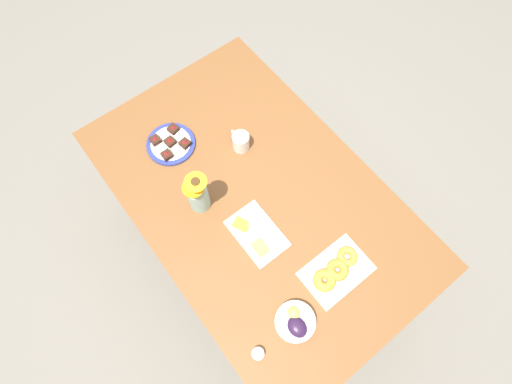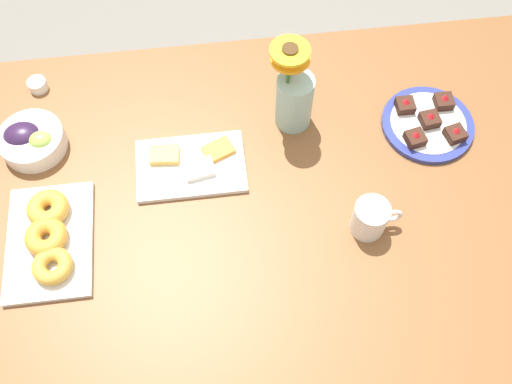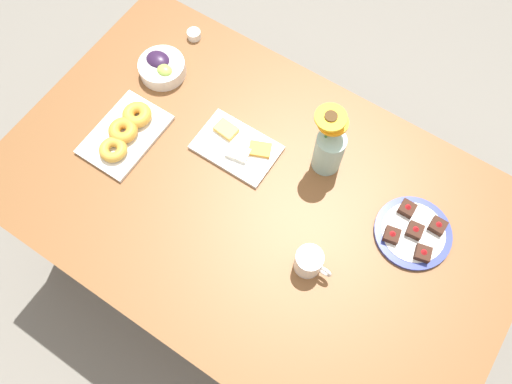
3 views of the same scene
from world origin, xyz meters
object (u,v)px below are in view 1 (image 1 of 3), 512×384
at_px(jam_cup_honey, 258,354).
at_px(coffee_mug, 241,141).
at_px(cheese_platter, 256,234).
at_px(dessert_plate, 171,144).
at_px(grape_bowl, 295,322).
at_px(flower_vase, 198,196).
at_px(dining_table, 256,203).
at_px(croissant_platter, 336,271).

bearing_deg(jam_cup_honey, coffee_mug, -32.89).
xyz_separation_m(cheese_platter, dessert_plate, (0.60, 0.05, 0.00)).
height_order(coffee_mug, grape_bowl, coffee_mug).
relative_size(cheese_platter, flower_vase, 0.98).
relative_size(cheese_platter, jam_cup_honey, 5.42).
height_order(cheese_platter, jam_cup_honey, cheese_platter).
distance_m(dining_table, grape_bowl, 0.58).
height_order(croissant_platter, dessert_plate, same).
bearing_deg(croissant_platter, coffee_mug, -4.16).
bearing_deg(coffee_mug, dining_table, 157.85).
distance_m(dining_table, coffee_mug, 0.29).
bearing_deg(jam_cup_honey, grape_bowl, -89.89).
relative_size(grape_bowl, croissant_platter, 0.56).
bearing_deg(grape_bowl, coffee_mug, -22.23).
xyz_separation_m(grape_bowl, dessert_plate, (0.98, -0.06, -0.02)).
xyz_separation_m(coffee_mug, dessert_plate, (0.21, 0.26, -0.04)).
bearing_deg(flower_vase, coffee_mug, -68.34).
relative_size(croissant_platter, flower_vase, 1.06).
distance_m(dining_table, croissant_platter, 0.48).
distance_m(grape_bowl, cheese_platter, 0.39).
distance_m(dining_table, flower_vase, 0.31).
distance_m(coffee_mug, cheese_platter, 0.44).
distance_m(dessert_plate, flower_vase, 0.35).
xyz_separation_m(dining_table, jam_cup_honey, (-0.52, 0.40, 0.10)).
xyz_separation_m(coffee_mug, grape_bowl, (-0.77, 0.31, -0.02)).
height_order(cheese_platter, dessert_plate, dessert_plate).
bearing_deg(cheese_platter, dining_table, -37.25).
distance_m(coffee_mug, grape_bowl, 0.83).
bearing_deg(jam_cup_honey, cheese_platter, -37.14).
relative_size(grape_bowl, jam_cup_honey, 3.29).
bearing_deg(croissant_platter, grape_bowl, 101.47).
distance_m(coffee_mug, jam_cup_honey, 0.91).
height_order(grape_bowl, flower_vase, flower_vase).
height_order(jam_cup_honey, dessert_plate, dessert_plate).
distance_m(jam_cup_honey, flower_vase, 0.67).
distance_m(coffee_mug, croissant_platter, 0.72).
bearing_deg(croissant_platter, jam_cup_honey, 96.86).
distance_m(cheese_platter, jam_cup_honey, 0.48).
height_order(dining_table, coffee_mug, coffee_mug).
xyz_separation_m(coffee_mug, cheese_platter, (-0.39, 0.21, -0.04)).
bearing_deg(croissant_platter, dining_table, 5.75).
distance_m(grape_bowl, dessert_plate, 0.98).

